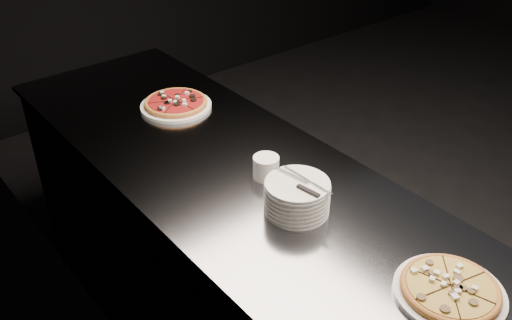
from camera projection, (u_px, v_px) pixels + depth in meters
wall_left at (130, 73)px, 1.48m from camera, size 0.02×5.00×2.80m
counter at (246, 276)px, 2.18m from camera, size 0.74×2.44×0.92m
pizza_mushroom at (450, 290)px, 1.46m from camera, size 0.31×0.31×0.03m
pizza_tomato at (176, 104)px, 2.36m from camera, size 0.34×0.34×0.03m
plate_stack at (297, 197)px, 1.75m from camera, size 0.20×0.20×0.11m
cutlery at (303, 183)px, 1.71m from camera, size 0.07×0.21×0.01m
ramekin at (266, 167)px, 1.91m from camera, size 0.09×0.09×0.08m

